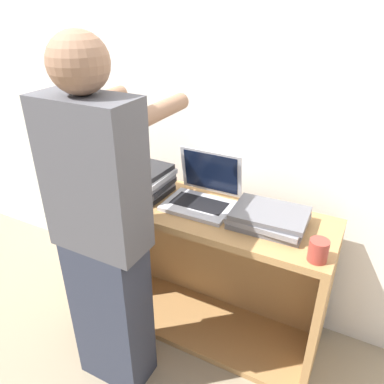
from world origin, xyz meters
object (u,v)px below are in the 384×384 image
Objects in this scene: laptop_stack_right at (269,218)px; mug at (318,251)px; person at (103,237)px; laptop_open at (202,194)px; laptop_stack_left at (138,179)px.

mug is at bearing -32.52° from laptop_stack_right.
laptop_stack_right is 0.21× the size of person.
laptop_open is 0.37m from laptop_stack_left.
mug is at bearing -9.31° from laptop_stack_left.
laptop_stack_left reaches higher than mug.
laptop_open is 0.20× the size of person.
person is (0.15, -0.47, -0.04)m from laptop_stack_left.
person is 17.51× the size of mug.
laptop_stack_left is at bearing -179.99° from laptop_stack_right.
mug is (0.25, -0.16, 0.01)m from laptop_stack_right.
laptop_stack_right is at bearing 38.86° from person.
person reaches higher than laptop_stack_right.
laptop_stack_left is 1.03× the size of laptop_stack_right.
laptop_stack_right is at bearing 147.48° from mug.
laptop_open is at bearing 173.22° from laptop_stack_right.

